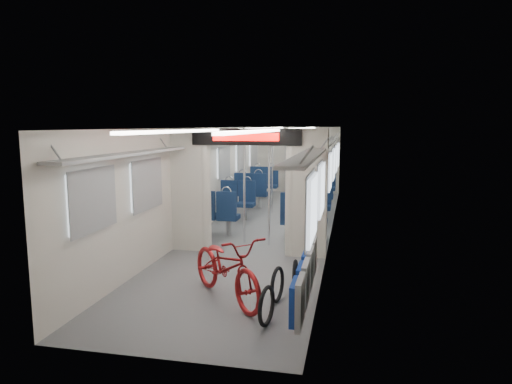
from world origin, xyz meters
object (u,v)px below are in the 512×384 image
Objects in this scene: flip_bench at (306,276)px; stanchion_far_right at (289,171)px; seat_bay_far_right at (319,187)px; stanchion_far_left at (272,171)px; bicycle at (227,267)px; bike_hoop_a at (267,308)px; stanchion_near_right at (269,188)px; seat_bay_far_left at (258,185)px; stanchion_near_left at (244,186)px; seat_bay_near_left at (228,204)px; bike_hoop_b at (277,286)px; seat_bay_near_right at (308,207)px; bike_hoop_c at (295,277)px.

stanchion_far_right is at bearing 99.34° from flip_bench.
stanchion_far_right reaches higher than seat_bay_far_right.
bicycle is at bearing -85.78° from stanchion_far_left.
stanchion_near_right is at bearing 99.78° from bike_hoop_a.
stanchion_far_left is (-0.46, 6.30, 0.68)m from bicycle.
stanchion_near_left is (0.71, -4.80, 0.59)m from seat_bay_far_left.
stanchion_near_left reaches higher than seat_bay_far_right.
flip_bench is (1.11, -0.48, 0.11)m from bicycle.
seat_bay_near_left reaches higher than bike_hoop_a.
bike_hoop_b is 0.21× the size of stanchion_far_right.
bike_hoop_b is at bearing -90.06° from seat_bay_far_right.
seat_bay_near_right is at bearing -1.76° from seat_bay_near_left.
flip_bench reaches higher than bike_hoop_c.
flip_bench is 0.96× the size of seat_bay_near_right.
stanchion_far_left is at bearing 69.54° from seat_bay_near_left.
stanchion_near_right is at bearing 45.77° from bicycle.
stanchion_near_right is (1.23, -1.44, 0.61)m from seat_bay_near_left.
bicycle is 1.22m from flip_bench.
bike_hoop_c is at bearing 81.72° from bike_hoop_a.
seat_bay_near_right is at bearing -70.22° from stanchion_far_right.
seat_bay_far_left is (-1.86, 7.79, 0.34)m from bike_hoop_b.
stanchion_near_left is at bearing -132.26° from seat_bay_near_right.
bicycle is at bearing -90.97° from stanchion_near_right.
seat_bay_far_right is at bearing 91.34° from bike_hoop_c.
stanchion_far_left is (0.01, 3.25, 0.00)m from stanchion_near_left.
bicycle is at bearing -81.46° from seat_bay_far_left.
seat_bay_near_left is (-2.29, 4.87, -0.04)m from flip_bench.
stanchion_near_left is (-1.15, 3.73, 0.93)m from bike_hoop_a.
seat_bay_near_right is (-0.17, 3.75, 0.36)m from bike_hoop_c.
seat_bay_far_right reaches higher than bicycle.
stanchion_near_left is at bearing 114.12° from flip_bench.
bike_hoop_a is 7.01m from stanchion_far_right.
seat_bay_far_left reaches higher than flip_bench.
bike_hoop_a is at bearing -72.92° from stanchion_near_left.
stanchion_far_left reaches higher than bike_hoop_b.
seat_bay_near_left is at bearing 115.18° from flip_bench.
bike_hoop_c is (0.18, 1.26, -0.02)m from bike_hoop_a.
seat_bay_far_left is at bearing 117.98° from seat_bay_near_right.
seat_bay_far_left is 5.08m from stanchion_near_right.
stanchion_far_left is 1.00× the size of stanchion_far_right.
bike_hoop_c is at bearing -71.16° from stanchion_near_right.
seat_bay_near_right is at bearing 92.56° from bike_hoop_c.
bike_hoop_a is 0.21× the size of stanchion_near_right.
stanchion_near_right is at bearing 102.39° from bike_hoop_b.
stanchion_far_left is at bearing -65.29° from seat_bay_far_left.
bike_hoop_a is 1.10× the size of bike_hoop_c.
seat_bay_near_left is 0.88× the size of stanchion_near_right.
bicycle is 0.78× the size of stanchion_far_left.
stanchion_far_right is at bearing -7.61° from stanchion_far_left.
seat_bay_far_left is 1.81m from stanchion_far_left.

